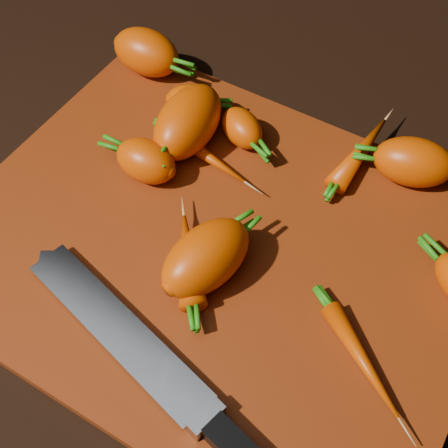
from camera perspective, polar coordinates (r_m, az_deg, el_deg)
The scene contains 14 objects.
ground at distance 0.61m, azimuth -0.48°, elevation -2.58°, with size 2.00×2.00×0.01m, color black.
cutting_board at distance 0.60m, azimuth -0.49°, elevation -2.00°, with size 0.50×0.40×0.01m, color maroon.
carrot_0 at distance 0.76m, azimuth -7.11°, elevation 15.32°, with size 0.08×0.05×0.05m, color #C13C00.
carrot_1 at distance 0.64m, azimuth -7.16°, elevation 5.74°, with size 0.07×0.04×0.04m, color #C13C00.
carrot_2 at distance 0.66m, azimuth -3.32°, elevation 9.32°, with size 0.10×0.06×0.06m, color #C13C00.
carrot_3 at distance 0.56m, azimuth -1.66°, elevation -3.08°, with size 0.10×0.06×0.06m, color #C13C00.
carrot_4 at distance 0.66m, azimuth 16.92°, elevation 5.44°, with size 0.08×0.05×0.05m, color #C13C00.
carrot_5 at distance 0.70m, azimuth -2.96°, elevation 11.17°, with size 0.06×0.04×0.04m, color #C13C00.
carrot_7 at distance 0.67m, azimuth 12.39°, elevation 6.46°, with size 0.11×0.02×0.02m, color #C13C00.
carrot_8 at distance 0.54m, azimuth 12.53°, elevation -12.02°, with size 0.11×0.02×0.02m, color #C13C00.
carrot_9 at distance 0.57m, azimuth -3.28°, elevation -3.21°, with size 0.10×0.03×0.03m, color #C13C00.
carrot_10 at distance 0.67m, azimuth 1.66°, elevation 8.77°, with size 0.06×0.04×0.04m, color #C13C00.
carrot_11 at distance 0.66m, azimuth -1.66°, elevation 6.27°, with size 0.11×0.02×0.02m, color #C13C00.
knife at distance 0.54m, azimuth -8.37°, elevation -10.79°, with size 0.34×0.11×0.02m.
Camera 1 is at (0.18, -0.29, 0.51)m, focal length 50.00 mm.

